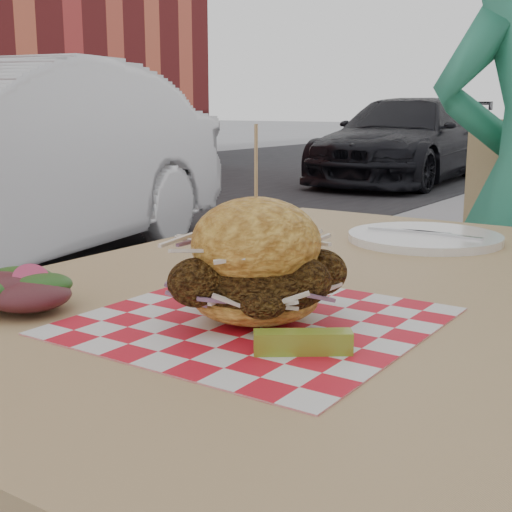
{
  "coord_description": "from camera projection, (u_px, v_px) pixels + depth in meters",
  "views": [
    {
      "loc": [
        0.1,
        -0.74,
        0.99
      ],
      "look_at": [
        -0.33,
        -0.11,
        0.82
      ],
      "focal_mm": 50.0,
      "sensor_mm": 36.0,
      "label": 1
    }
  ],
  "objects": [
    {
      "name": "car_dark",
      "position": [
        406.0,
        140.0,
        9.35
      ],
      "size": [
        1.71,
        3.84,
        1.09
      ],
      "primitive_type": "imported",
      "rotation": [
        0.0,
        0.0,
        0.05
      ],
      "color": "black",
      "rests_on": "ground"
    },
    {
      "name": "pickle_spear",
      "position": [
        303.0,
        342.0,
        0.69
      ],
      "size": [
        0.09,
        0.07,
        0.02
      ],
      "primitive_type": "cube",
      "rotation": [
        0.0,
        0.0,
        0.63
      ],
      "color": "#96A22F",
      "rests_on": "paper_liner"
    },
    {
      "name": "patio_table",
      "position": [
        329.0,
        335.0,
        1.0
      ],
      "size": [
        0.8,
        1.2,
        0.75
      ],
      "color": "tan",
      "rests_on": "ground"
    },
    {
      "name": "side_salad",
      "position": [
        10.0,
        298.0,
        0.84
      ],
      "size": [
        0.14,
        0.14,
        0.05
      ],
      "color": "#3F1419",
      "rests_on": "patio_table"
    },
    {
      "name": "sandwich",
      "position": [
        256.0,
        268.0,
        0.78
      ],
      "size": [
        0.19,
        0.19,
        0.22
      ],
      "color": "gold",
      "rests_on": "paper_liner"
    },
    {
      "name": "paper_liner",
      "position": [
        256.0,
        321.0,
        0.8
      ],
      "size": [
        0.36,
        0.36,
        0.0
      ],
      "primitive_type": "cube",
      "color": "red",
      "rests_on": "patio_table"
    },
    {
      "name": "place_setting",
      "position": [
        425.0,
        237.0,
        1.27
      ],
      "size": [
        0.27,
        0.27,
        0.02
      ],
      "color": "white",
      "rests_on": "patio_table"
    }
  ]
}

